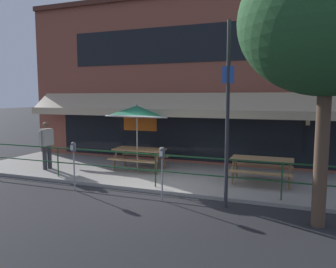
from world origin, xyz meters
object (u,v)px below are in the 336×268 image
Objects in this scene: patio_umbrella_left at (137,112)px; pedestrian_walking at (47,143)px; picnic_table_centre at (262,164)px; street_sign_pole at (227,114)px; parking_meter_far at (162,158)px; picnic_table_left at (139,153)px; street_tree_curbside at (335,8)px; parking_meter_near at (74,151)px.

patio_umbrella_left reaches higher than pedestrian_walking.
pedestrian_walking is at bearing -174.68° from picnic_table_centre.
parking_meter_far is at bearing -176.50° from street_sign_pole.
parking_meter_far is (5.13, -1.64, 0.09)m from pedestrian_walking.
picnic_table_centre is 1.05× the size of pedestrian_walking.
parking_meter_far is 0.32× the size of street_sign_pole.
street_sign_pole reaches higher than pedestrian_walking.
street_sign_pole is at bearing -35.90° from picnic_table_left.
street_tree_curbside reaches higher than picnic_table_left.
street_tree_curbside is at bearing -13.02° from pedestrian_walking.
picnic_table_centre is at bearing 25.06° from parking_meter_near.
picnic_table_centre is 5.54m from parking_meter_near.
parking_meter_near and parking_meter_far have the same top height.
parking_meter_near is 2.72m from parking_meter_far.
picnic_table_centre is at bearing 118.48° from street_tree_curbside.
pedestrian_walking is 7.05m from street_sign_pole.
picnic_table_centre is (4.24, -0.37, 0.00)m from picnic_table_left.
picnic_table_centre is at bearing 45.67° from parking_meter_far.
patio_umbrella_left is 3.37m from parking_meter_far.
street_sign_pole is (3.60, -2.60, 1.58)m from picnic_table_left.
street_sign_pole is 0.71× the size of street_tree_curbside.
patio_umbrella_left is 0.38× the size of street_tree_curbside.
street_tree_curbside reaches higher than parking_meter_far.
parking_meter_near is 0.32× the size of street_sign_pole.
parking_meter_far is at bearing -134.33° from picnic_table_centre.
pedestrian_walking is (-7.41, -0.69, 0.35)m from picnic_table_centre.
pedestrian_walking is at bearing -164.31° from patio_umbrella_left.
pedestrian_walking is (-3.17, -1.06, 0.35)m from picnic_table_left.
picnic_table_centre is 0.29× the size of street_tree_curbside.
pedestrian_walking reaches higher than parking_meter_near.
street_sign_pole reaches higher than parking_meter_far.
pedestrian_walking is at bearing -161.51° from picnic_table_left.
picnic_table_centre is 4.49m from patio_umbrella_left.
pedestrian_walking is at bearing 167.16° from street_sign_pole.
picnic_table_left is 3.37m from parking_meter_far.
street_tree_curbside is (3.77, -0.42, 3.25)m from parking_meter_far.
street_tree_curbside is at bearing -6.30° from parking_meter_far.
picnic_table_centre is 1.27× the size of parking_meter_near.
parking_meter_far reaches higher than picnic_table_left.
picnic_table_left is at bearing 175.00° from picnic_table_centre.
picnic_table_left is 1.48m from patio_umbrella_left.
picnic_table_left is 4.26m from picnic_table_centre.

